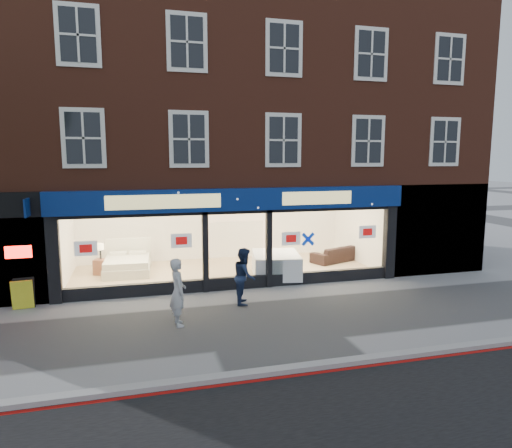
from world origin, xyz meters
name	(u,v)px	position (x,y,z in m)	size (l,w,h in m)	color
ground	(264,321)	(0.00, 0.00, 0.00)	(120.00, 120.00, 0.00)	gray
kerb_line	(307,374)	(0.00, -3.10, 0.01)	(60.00, 0.10, 0.01)	#8C0A07
kerb_stone	(303,367)	(0.00, -2.90, 0.06)	(60.00, 0.25, 0.12)	gray
showroom_floor	(225,271)	(0.00, 5.25, 0.05)	(11.00, 4.50, 0.10)	tan
building	(214,94)	(-0.02, 6.93, 6.67)	(19.00, 8.26, 10.30)	brown
display_bed	(127,264)	(-3.49, 5.79, 0.42)	(1.74, 2.08, 1.12)	beige
bedside_table	(101,267)	(-4.40, 5.80, 0.38)	(0.45, 0.45, 0.55)	brown
mattress_stack	(276,265)	(1.60, 4.00, 0.50)	(1.94, 2.28, 0.79)	white
sofa	(335,254)	(4.60, 5.53, 0.41)	(2.09, 0.82, 0.61)	black
a_board	(23,294)	(-6.30, 2.70, 0.44)	(0.57, 0.37, 0.88)	yellow
pedestrian_grey	(178,292)	(-2.18, 0.30, 0.87)	(0.64, 0.42, 1.74)	#B0B2B8
pedestrian_blue	(245,276)	(-0.13, 1.57, 0.83)	(0.80, 0.63, 1.66)	#182544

